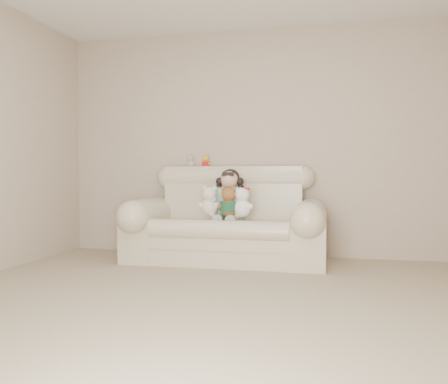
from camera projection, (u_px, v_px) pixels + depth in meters
floor at (192, 318)px, 3.04m from camera, size 5.00×5.00×0.00m
wall_back at (255, 143)px, 5.43m from camera, size 4.50×0.00×4.50m
sofa at (226, 214)px, 5.02m from camera, size 2.10×0.95×1.03m
seated_child at (229, 195)px, 5.09m from camera, size 0.38×0.45×0.58m
brown_teddy at (229, 199)px, 4.85m from camera, size 0.25×0.20×0.37m
white_cat at (242, 199)px, 4.83m from camera, size 0.28×0.26×0.36m
cream_teddy at (210, 198)px, 4.95m from camera, size 0.25×0.20×0.37m
yellow_mini_bear at (206, 160)px, 5.42m from camera, size 0.12×0.10×0.17m
grey_mini_plush at (190, 160)px, 5.45m from camera, size 0.14×0.12×0.18m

